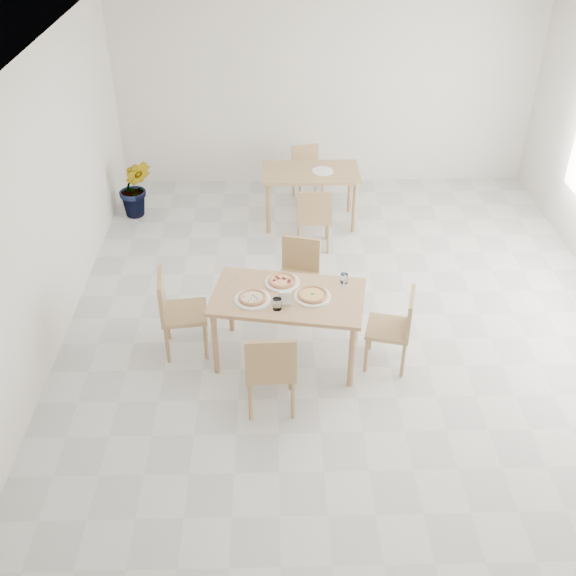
{
  "coord_description": "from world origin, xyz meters",
  "views": [
    {
      "loc": [
        -0.76,
        -5.97,
        4.42
      ],
      "look_at": [
        -0.64,
        -0.68,
        0.83
      ],
      "focal_mm": 42.0,
      "sensor_mm": 36.0,
      "label": 1
    }
  ],
  "objects_px": {
    "pizza_pepperoni": "(282,280)",
    "plate_mushroom": "(253,300)",
    "pizza_mushroom": "(253,298)",
    "tumbler_b": "(344,278)",
    "plate_margherita": "(312,297)",
    "main_table": "(288,303)",
    "pizza_margherita": "(313,295)",
    "chair_south": "(271,367)",
    "chair_back_n": "(307,170)",
    "potted_plant": "(135,188)",
    "napkin_holder": "(285,298)",
    "plate_empty": "(323,171)",
    "chair_north": "(299,271)",
    "tumbler_a": "(277,304)",
    "chair_back_s": "(314,215)",
    "chair_west": "(175,308)",
    "plate_pepperoni": "(282,282)",
    "chair_east": "(397,325)",
    "second_table": "(311,178)"
  },
  "relations": [
    {
      "from": "plate_empty",
      "to": "potted_plant",
      "type": "bearing_deg",
      "value": 173.83
    },
    {
      "from": "chair_north",
      "to": "chair_back_n",
      "type": "height_order",
      "value": "chair_north"
    },
    {
      "from": "chair_north",
      "to": "tumbler_a",
      "type": "relative_size",
      "value": 7.64
    },
    {
      "from": "chair_north",
      "to": "chair_back_n",
      "type": "bearing_deg",
      "value": 100.21
    },
    {
      "from": "pizza_margherita",
      "to": "chair_back_n",
      "type": "relative_size",
      "value": 0.38
    },
    {
      "from": "tumbler_b",
      "to": "plate_margherita",
      "type": "bearing_deg",
      "value": -142.31
    },
    {
      "from": "chair_east",
      "to": "plate_mushroom",
      "type": "bearing_deg",
      "value": -78.66
    },
    {
      "from": "napkin_holder",
      "to": "plate_empty",
      "type": "xyz_separation_m",
      "value": [
        0.55,
        2.97,
        -0.06
      ]
    },
    {
      "from": "chair_east",
      "to": "pizza_pepperoni",
      "type": "relative_size",
      "value": 2.43
    },
    {
      "from": "napkin_holder",
      "to": "chair_west",
      "type": "bearing_deg",
      "value": 167.36
    },
    {
      "from": "plate_mushroom",
      "to": "napkin_holder",
      "type": "relative_size",
      "value": 2.39
    },
    {
      "from": "chair_north",
      "to": "pizza_pepperoni",
      "type": "bearing_deg",
      "value": -91.82
    },
    {
      "from": "chair_east",
      "to": "plate_pepperoni",
      "type": "bearing_deg",
      "value": -93.67
    },
    {
      "from": "tumbler_a",
      "to": "chair_back_s",
      "type": "xyz_separation_m",
      "value": [
        0.48,
        2.34,
        -0.31
      ]
    },
    {
      "from": "chair_north",
      "to": "chair_west",
      "type": "xyz_separation_m",
      "value": [
        -1.25,
        -0.7,
        0.03
      ]
    },
    {
      "from": "tumbler_b",
      "to": "chair_back_s",
      "type": "relative_size",
      "value": 0.11
    },
    {
      "from": "pizza_margherita",
      "to": "potted_plant",
      "type": "distance_m",
      "value": 3.87
    },
    {
      "from": "tumbler_b",
      "to": "plate_empty",
      "type": "bearing_deg",
      "value": 90.83
    },
    {
      "from": "chair_west",
      "to": "chair_back_n",
      "type": "relative_size",
      "value": 1.15
    },
    {
      "from": "tumbler_b",
      "to": "plate_pepperoni",
      "type": "bearing_deg",
      "value": -179.99
    },
    {
      "from": "plate_mushroom",
      "to": "potted_plant",
      "type": "distance_m",
      "value": 3.6
    },
    {
      "from": "pizza_mushroom",
      "to": "potted_plant",
      "type": "distance_m",
      "value": 3.61
    },
    {
      "from": "napkin_holder",
      "to": "second_table",
      "type": "distance_m",
      "value": 3.03
    },
    {
      "from": "chair_north",
      "to": "napkin_holder",
      "type": "bearing_deg",
      "value": -84.8
    },
    {
      "from": "pizza_mushroom",
      "to": "chair_north",
      "type": "bearing_deg",
      "value": 62.63
    },
    {
      "from": "pizza_pepperoni",
      "to": "plate_mushroom",
      "type": "bearing_deg",
      "value": -135.05
    },
    {
      "from": "tumbler_a",
      "to": "chair_east",
      "type": "bearing_deg",
      "value": 3.72
    },
    {
      "from": "tumbler_a",
      "to": "napkin_holder",
      "type": "distance_m",
      "value": 0.11
    },
    {
      "from": "potted_plant",
      "to": "pizza_pepperoni",
      "type": "bearing_deg",
      "value": -55.88
    },
    {
      "from": "chair_back_n",
      "to": "potted_plant",
      "type": "relative_size",
      "value": 0.94
    },
    {
      "from": "second_table",
      "to": "chair_back_s",
      "type": "relative_size",
      "value": 1.48
    },
    {
      "from": "potted_plant",
      "to": "napkin_holder",
      "type": "bearing_deg",
      "value": -58.62
    },
    {
      "from": "pizza_margherita",
      "to": "pizza_pepperoni",
      "type": "height_order",
      "value": "same"
    },
    {
      "from": "plate_pepperoni",
      "to": "tumbler_b",
      "type": "height_order",
      "value": "tumbler_b"
    },
    {
      "from": "plate_mushroom",
      "to": "pizza_mushroom",
      "type": "bearing_deg",
      "value": 45.0
    },
    {
      "from": "pizza_margherita",
      "to": "potted_plant",
      "type": "relative_size",
      "value": 0.36
    },
    {
      "from": "pizza_pepperoni",
      "to": "potted_plant",
      "type": "relative_size",
      "value": 0.42
    },
    {
      "from": "chair_south",
      "to": "chair_back_n",
      "type": "distance_m",
      "value": 4.37
    },
    {
      "from": "chair_south",
      "to": "plate_margherita",
      "type": "bearing_deg",
      "value": -120.6
    },
    {
      "from": "chair_south",
      "to": "plate_mushroom",
      "type": "bearing_deg",
      "value": -78.47
    },
    {
      "from": "main_table",
      "to": "pizza_margherita",
      "type": "relative_size",
      "value": 5.28
    },
    {
      "from": "chair_north",
      "to": "tumbler_b",
      "type": "distance_m",
      "value": 0.81
    },
    {
      "from": "chair_east",
      "to": "tumbler_a",
      "type": "xyz_separation_m",
      "value": [
        -1.16,
        -0.08,
        0.32
      ]
    },
    {
      "from": "plate_mushroom",
      "to": "tumbler_a",
      "type": "bearing_deg",
      "value": -31.92
    },
    {
      "from": "tumbler_a",
      "to": "tumbler_b",
      "type": "bearing_deg",
      "value": 32.99
    },
    {
      "from": "potted_plant",
      "to": "chair_west",
      "type": "bearing_deg",
      "value": -73.25
    },
    {
      "from": "chair_north",
      "to": "plate_mushroom",
      "type": "xyz_separation_m",
      "value": [
        -0.47,
        -0.91,
        0.27
      ]
    },
    {
      "from": "pizza_pepperoni",
      "to": "plate_empty",
      "type": "height_order",
      "value": "pizza_pepperoni"
    },
    {
      "from": "plate_empty",
      "to": "chair_north",
      "type": "bearing_deg",
      "value": -100.89
    },
    {
      "from": "main_table",
      "to": "chair_back_s",
      "type": "xyz_separation_m",
      "value": [
        0.37,
        2.12,
        -0.17
      ]
    }
  ]
}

